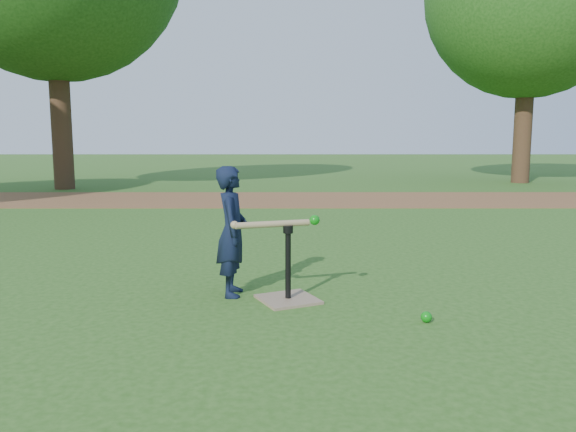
{
  "coord_description": "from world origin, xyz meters",
  "views": [
    {
      "loc": [
        -0.3,
        -4.34,
        1.31
      ],
      "look_at": [
        -0.29,
        0.36,
        0.65
      ],
      "focal_mm": 35.0,
      "sensor_mm": 36.0,
      "label": 1
    }
  ],
  "objects": [
    {
      "name": "ground",
      "position": [
        0.0,
        0.0,
        0.0
      ],
      "size": [
        80.0,
        80.0,
        0.0
      ],
      "primitive_type": "plane",
      "color": "#285116",
      "rests_on": "ground"
    },
    {
      "name": "dirt_strip",
      "position": [
        0.0,
        7.5,
        0.01
      ],
      "size": [
        24.0,
        3.0,
        0.01
      ],
      "primitive_type": "cube",
      "color": "brown",
      "rests_on": "ground"
    },
    {
      "name": "child",
      "position": [
        -0.75,
        0.23,
        0.54
      ],
      "size": [
        0.27,
        0.4,
        1.08
      ],
      "primitive_type": "imported",
      "rotation": [
        0.0,
        0.0,
        1.59
      ],
      "color": "black",
      "rests_on": "ground"
    },
    {
      "name": "swing_action",
      "position": [
        -0.37,
        0.03,
        0.64
      ],
      "size": [
        0.7,
        0.23,
        0.11
      ],
      "color": "tan",
      "rests_on": "ground"
    },
    {
      "name": "batting_tee",
      "position": [
        -0.29,
        0.06,
        0.11
      ],
      "size": [
        0.57,
        0.57,
        0.61
      ],
      "color": "#8B7258",
      "rests_on": "ground"
    },
    {
      "name": "wiffle_ball_ground",
      "position": [
        0.69,
        -0.48,
        0.04
      ],
      "size": [
        0.08,
        0.08,
        0.08
      ],
      "primitive_type": "sphere",
      "color": "#0B7F10",
      "rests_on": "ground"
    }
  ]
}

